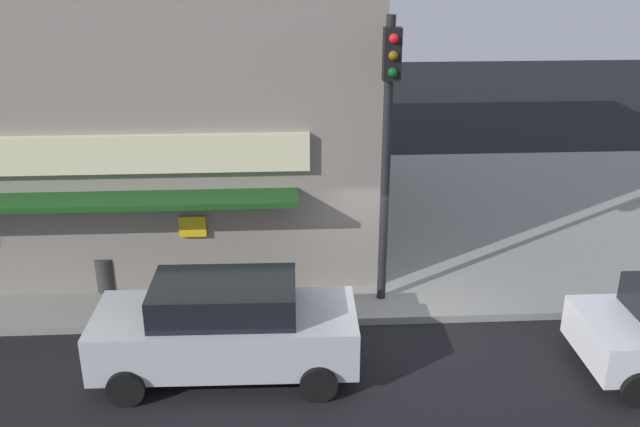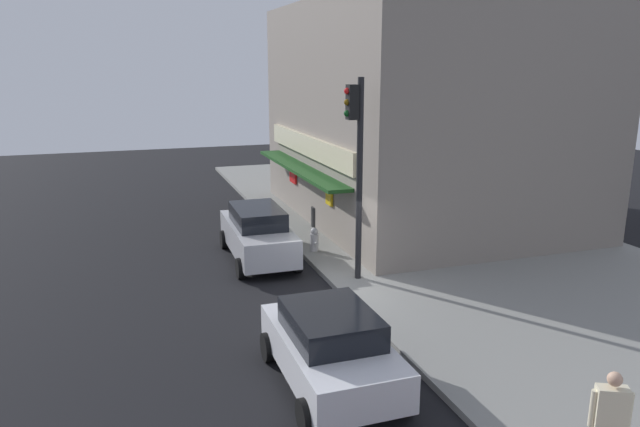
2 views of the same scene
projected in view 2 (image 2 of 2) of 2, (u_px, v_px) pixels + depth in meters
ground_plane at (334, 290)px, 17.06m from camera, size 63.39×63.39×0.00m
sidewalk at (499, 266)px, 18.79m from camera, size 42.26×11.15×0.16m
corner_building at (420, 113)px, 23.95m from camera, size 12.72×10.26×8.48m
traffic_light at (357, 154)px, 16.62m from camera, size 0.32×0.58×5.80m
fire_hydrant at (314, 240)px, 20.02m from camera, size 0.53×0.29×0.80m
trash_can at (317, 217)px, 23.05m from camera, size 0.46×0.46×0.78m
pedestrian at (609, 420)px, 8.85m from camera, size 0.54×0.59×1.77m
potted_plant_by_doorway at (343, 213)px, 23.31m from camera, size 0.55×0.55×0.82m
potted_plant_by_window at (369, 225)px, 21.17m from camera, size 0.69×0.69×1.03m
parked_car_silver at (258, 233)px, 19.49m from camera, size 4.60×2.06×1.78m
parked_car_white at (331, 347)px, 11.82m from camera, size 3.95×2.13×1.61m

